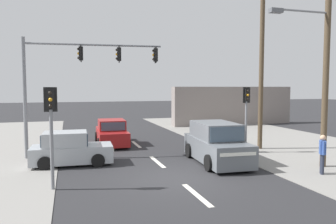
{
  "coord_description": "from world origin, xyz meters",
  "views": [
    {
      "loc": [
        -4.01,
        -11.85,
        3.56
      ],
      "look_at": [
        0.84,
        4.0,
        2.3
      ],
      "focal_mm": 35.0,
      "sensor_mm": 36.0,
      "label": 1
    }
  ],
  "objects_px": {
    "suv_oncoming_mid": "(216,144)",
    "pedestrian_at_kerb": "(322,152)",
    "pedestal_signal_right_kerb": "(246,108)",
    "utility_pole_foreground_right": "(324,53)",
    "sedan_kerbside_parked": "(112,133)",
    "utility_pole_midground_right": "(262,55)",
    "traffic_signal_mast": "(74,71)",
    "pedestal_signal_left_kerb": "(51,121)",
    "hatchback_receding_far": "(70,150)"
  },
  "relations": [
    {
      "from": "utility_pole_midground_right",
      "to": "pedestrian_at_kerb",
      "type": "bearing_deg",
      "value": -97.03
    },
    {
      "from": "utility_pole_midground_right",
      "to": "pedestal_signal_left_kerb",
      "type": "distance_m",
      "value": 12.36
    },
    {
      "from": "suv_oncoming_mid",
      "to": "utility_pole_foreground_right",
      "type": "bearing_deg",
      "value": -28.32
    },
    {
      "from": "pedestal_signal_right_kerb",
      "to": "suv_oncoming_mid",
      "type": "xyz_separation_m",
      "value": [
        -2.51,
        -1.61,
        -1.53
      ]
    },
    {
      "from": "utility_pole_midground_right",
      "to": "pedestrian_at_kerb",
      "type": "relative_size",
      "value": 6.33
    },
    {
      "from": "sedan_kerbside_parked",
      "to": "utility_pole_midground_right",
      "type": "bearing_deg",
      "value": -26.11
    },
    {
      "from": "sedan_kerbside_parked",
      "to": "pedestrian_at_kerb",
      "type": "relative_size",
      "value": 2.63
    },
    {
      "from": "traffic_signal_mast",
      "to": "pedestal_signal_right_kerb",
      "type": "xyz_separation_m",
      "value": [
        8.82,
        -1.69,
        -1.94
      ]
    },
    {
      "from": "pedestal_signal_left_kerb",
      "to": "hatchback_receding_far",
      "type": "height_order",
      "value": "pedestal_signal_left_kerb"
    },
    {
      "from": "pedestal_signal_left_kerb",
      "to": "suv_oncoming_mid",
      "type": "height_order",
      "value": "pedestal_signal_left_kerb"
    },
    {
      "from": "sedan_kerbside_parked",
      "to": "hatchback_receding_far",
      "type": "distance_m",
      "value": 5.37
    },
    {
      "from": "utility_pole_midground_right",
      "to": "suv_oncoming_mid",
      "type": "relative_size",
      "value": 2.23
    },
    {
      "from": "hatchback_receding_far",
      "to": "suv_oncoming_mid",
      "type": "bearing_deg",
      "value": -13.34
    },
    {
      "from": "traffic_signal_mast",
      "to": "pedestal_signal_left_kerb",
      "type": "xyz_separation_m",
      "value": [
        -0.91,
        -5.42,
        -1.94
      ]
    },
    {
      "from": "utility_pole_foreground_right",
      "to": "utility_pole_midground_right",
      "type": "bearing_deg",
      "value": 91.84
    },
    {
      "from": "pedestal_signal_right_kerb",
      "to": "hatchback_receding_far",
      "type": "relative_size",
      "value": 0.96
    },
    {
      "from": "utility_pole_foreground_right",
      "to": "pedestal_signal_left_kerb",
      "type": "xyz_separation_m",
      "value": [
        -11.26,
        0.06,
        -2.64
      ]
    },
    {
      "from": "hatchback_receding_far",
      "to": "pedestrian_at_kerb",
      "type": "xyz_separation_m",
      "value": [
        9.8,
        -4.77,
        0.22
      ]
    },
    {
      "from": "utility_pole_foreground_right",
      "to": "suv_oncoming_mid",
      "type": "relative_size",
      "value": 2.03
    },
    {
      "from": "traffic_signal_mast",
      "to": "suv_oncoming_mid",
      "type": "height_order",
      "value": "traffic_signal_mast"
    },
    {
      "from": "utility_pole_foreground_right",
      "to": "sedan_kerbside_parked",
      "type": "relative_size",
      "value": 2.19
    },
    {
      "from": "utility_pole_midground_right",
      "to": "traffic_signal_mast",
      "type": "height_order",
      "value": "utility_pole_midground_right"
    },
    {
      "from": "pedestal_signal_left_kerb",
      "to": "pedestrian_at_kerb",
      "type": "bearing_deg",
      "value": -5.96
    },
    {
      "from": "traffic_signal_mast",
      "to": "suv_oncoming_mid",
      "type": "distance_m",
      "value": 7.93
    },
    {
      "from": "utility_pole_foreground_right",
      "to": "pedestal_signal_right_kerb",
      "type": "relative_size",
      "value": 2.64
    },
    {
      "from": "utility_pole_midground_right",
      "to": "suv_oncoming_mid",
      "type": "height_order",
      "value": "utility_pole_midground_right"
    },
    {
      "from": "pedestal_signal_left_kerb",
      "to": "pedestrian_at_kerb",
      "type": "relative_size",
      "value": 2.18
    },
    {
      "from": "suv_oncoming_mid",
      "to": "pedestrian_at_kerb",
      "type": "xyz_separation_m",
      "value": [
        3.2,
        -3.21,
        0.04
      ]
    },
    {
      "from": "utility_pole_foreground_right",
      "to": "sedan_kerbside_parked",
      "type": "xyz_separation_m",
      "value": [
        -8.14,
        8.49,
        -4.35
      ]
    },
    {
      "from": "pedestal_signal_left_kerb",
      "to": "hatchback_receding_far",
      "type": "relative_size",
      "value": 0.96
    },
    {
      "from": "traffic_signal_mast",
      "to": "sedan_kerbside_parked",
      "type": "height_order",
      "value": "traffic_signal_mast"
    },
    {
      "from": "utility_pole_midground_right",
      "to": "pedestal_signal_left_kerb",
      "type": "bearing_deg",
      "value": -157.88
    },
    {
      "from": "suv_oncoming_mid",
      "to": "pedestrian_at_kerb",
      "type": "height_order",
      "value": "suv_oncoming_mid"
    },
    {
      "from": "pedestal_signal_right_kerb",
      "to": "sedan_kerbside_parked",
      "type": "relative_size",
      "value": 0.83
    },
    {
      "from": "utility_pole_midground_right",
      "to": "suv_oncoming_mid",
      "type": "xyz_separation_m",
      "value": [
        -3.89,
        -2.4,
        -4.52
      ]
    },
    {
      "from": "suv_oncoming_mid",
      "to": "pedestrian_at_kerb",
      "type": "bearing_deg",
      "value": -45.06
    },
    {
      "from": "traffic_signal_mast",
      "to": "pedestrian_at_kerb",
      "type": "height_order",
      "value": "traffic_signal_mast"
    },
    {
      "from": "traffic_signal_mast",
      "to": "utility_pole_midground_right",
      "type": "bearing_deg",
      "value": -5.09
    },
    {
      "from": "sedan_kerbside_parked",
      "to": "traffic_signal_mast",
      "type": "bearing_deg",
      "value": -126.25
    },
    {
      "from": "traffic_signal_mast",
      "to": "hatchback_receding_far",
      "type": "relative_size",
      "value": 1.86
    },
    {
      "from": "utility_pole_foreground_right",
      "to": "pedestal_signal_right_kerb",
      "type": "xyz_separation_m",
      "value": [
        -1.53,
        3.79,
        -2.64
      ]
    },
    {
      "from": "pedestal_signal_right_kerb",
      "to": "utility_pole_foreground_right",
      "type": "bearing_deg",
      "value": -68.03
    },
    {
      "from": "utility_pole_foreground_right",
      "to": "utility_pole_midground_right",
      "type": "xyz_separation_m",
      "value": [
        -0.15,
        4.57,
        0.35
      ]
    },
    {
      "from": "pedestal_signal_left_kerb",
      "to": "pedestrian_at_kerb",
      "type": "xyz_separation_m",
      "value": [
        10.42,
        -1.09,
        -1.49
      ]
    },
    {
      "from": "utility_pole_foreground_right",
      "to": "pedestal_signal_left_kerb",
      "type": "height_order",
      "value": "utility_pole_foreground_right"
    },
    {
      "from": "utility_pole_foreground_right",
      "to": "pedestal_signal_right_kerb",
      "type": "distance_m",
      "value": 4.86
    },
    {
      "from": "pedestal_signal_right_kerb",
      "to": "traffic_signal_mast",
      "type": "bearing_deg",
      "value": 169.14
    },
    {
      "from": "traffic_signal_mast",
      "to": "sedan_kerbside_parked",
      "type": "distance_m",
      "value": 5.22
    },
    {
      "from": "pedestal_signal_right_kerb",
      "to": "suv_oncoming_mid",
      "type": "distance_m",
      "value": 3.35
    },
    {
      "from": "pedestrian_at_kerb",
      "to": "utility_pole_foreground_right",
      "type": "bearing_deg",
      "value": 50.89
    }
  ]
}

